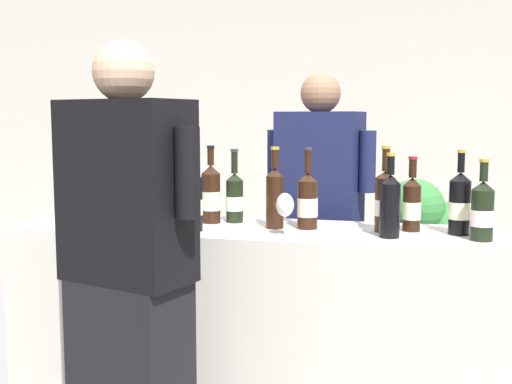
{
  "coord_description": "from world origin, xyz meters",
  "views": [
    {
      "loc": [
        0.6,
        -2.53,
        1.47
      ],
      "look_at": [
        -0.03,
        0.0,
        1.17
      ],
      "focal_mm": 44.63,
      "sensor_mm": 36.0,
      "label": 1
    }
  ],
  "objects": [
    {
      "name": "wine_bottle_6",
      "position": [
        0.18,
        0.03,
        1.13
      ],
      "size": [
        0.08,
        0.08,
        0.34
      ],
      "color": "black",
      "rests_on": "counter"
    },
    {
      "name": "person_server",
      "position": [
        0.15,
        0.56,
        0.83
      ],
      "size": [
        0.55,
        0.31,
        1.69
      ],
      "color": "black",
      "rests_on": "ground_plane"
    },
    {
      "name": "wine_bottle_4",
      "position": [
        0.77,
        0.04,
        1.14
      ],
      "size": [
        0.08,
        0.08,
        0.33
      ],
      "color": "black",
      "rests_on": "counter"
    },
    {
      "name": "wine_bottle_1",
      "position": [
        -0.16,
        0.12,
        1.13
      ],
      "size": [
        0.08,
        0.08,
        0.32
      ],
      "color": "black",
      "rests_on": "counter"
    },
    {
      "name": "wine_bottle_2",
      "position": [
        0.49,
        0.04,
        1.14
      ],
      "size": [
        0.08,
        0.08,
        0.35
      ],
      "color": "black",
      "rests_on": "counter"
    },
    {
      "name": "wine_bottle_10",
      "position": [
        -0.27,
        -0.13,
        1.14
      ],
      "size": [
        0.08,
        0.08,
        0.35
      ],
      "color": "black",
      "rests_on": "counter"
    },
    {
      "name": "wine_bottle_8",
      "position": [
        0.04,
        0.01,
        1.15
      ],
      "size": [
        0.07,
        0.07,
        0.34
      ],
      "color": "black",
      "rests_on": "counter"
    },
    {
      "name": "wine_glass",
      "position": [
        0.12,
        -0.15,
        1.13
      ],
      "size": [
        0.07,
        0.07,
        0.17
      ],
      "color": "silver",
      "rests_on": "counter"
    },
    {
      "name": "counter",
      "position": [
        0.0,
        0.0,
        0.51
      ],
      "size": [
        2.11,
        0.54,
        1.02
      ],
      "primitive_type": "cube",
      "color": "beige",
      "rests_on": "ground_plane"
    },
    {
      "name": "wine_bottle_5",
      "position": [
        -0.26,
        0.08,
        1.14
      ],
      "size": [
        0.08,
        0.08,
        0.34
      ],
      "color": "black",
      "rests_on": "counter"
    },
    {
      "name": "wine_bottle_11",
      "position": [
        -0.89,
        0.08,
        1.13
      ],
      "size": [
        0.08,
        0.08,
        0.31
      ],
      "color": "black",
      "rests_on": "counter"
    },
    {
      "name": "potted_shrub",
      "position": [
        0.7,
        1.04,
        0.7
      ],
      "size": [
        0.58,
        0.53,
        1.14
      ],
      "color": "brown",
      "rests_on": "ground_plane"
    },
    {
      "name": "wine_bottle_0",
      "position": [
        0.51,
        -0.08,
        1.14
      ],
      "size": [
        0.08,
        0.08,
        0.32
      ],
      "color": "black",
      "rests_on": "counter"
    },
    {
      "name": "wine_bottle_3",
      "position": [
        0.59,
        0.08,
        1.13
      ],
      "size": [
        0.07,
        0.07,
        0.3
      ],
      "color": "black",
      "rests_on": "counter"
    },
    {
      "name": "person_guest",
      "position": [
        -0.33,
        -0.59,
        0.84
      ],
      "size": [
        0.57,
        0.35,
        1.72
      ],
      "color": "black",
      "rests_on": "ground_plane"
    },
    {
      "name": "wall_back",
      "position": [
        0.0,
        2.6,
        1.4
      ],
      "size": [
        8.0,
        0.1,
        2.8
      ],
      "primitive_type": "cube",
      "color": "beige",
      "rests_on": "ground_plane"
    },
    {
      "name": "wine_bottle_9",
      "position": [
        -0.46,
        0.04,
        1.14
      ],
      "size": [
        0.08,
        0.08,
        0.34
      ],
      "color": "black",
      "rests_on": "counter"
    },
    {
      "name": "wine_bottle_7",
      "position": [
        0.85,
        -0.06,
        1.13
      ],
      "size": [
        0.08,
        0.08,
        0.3
      ],
      "color": "black",
      "rests_on": "counter"
    }
  ]
}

